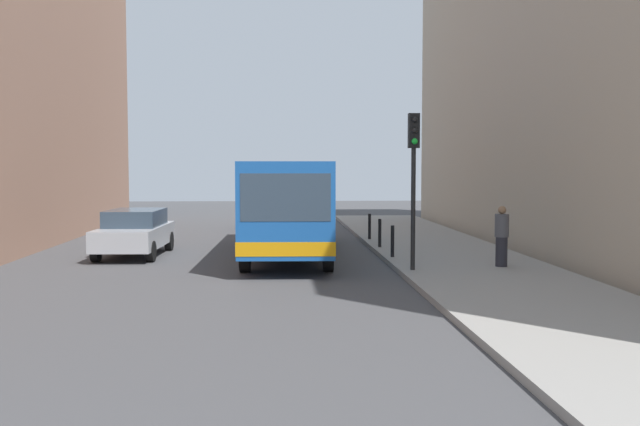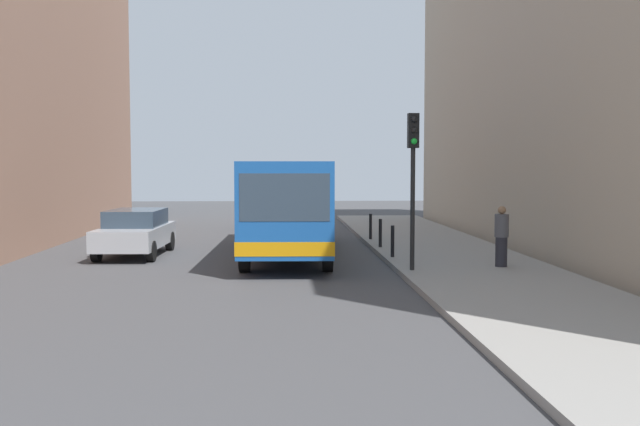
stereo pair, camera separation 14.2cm
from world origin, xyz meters
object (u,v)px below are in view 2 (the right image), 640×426
Objects in this scene: pedestrian_near_signal at (502,237)px; bollard_mid at (380,233)px; car_behind_bus at (272,212)px; bollard_near at (393,241)px; traffic_light at (413,161)px; car_beside_bus at (136,231)px; bus at (289,201)px; bollard_far at (371,226)px.

bollard_mid is at bearing -26.37° from pedestrian_near_signal.
car_behind_bus reaches higher than bollard_near.
traffic_light is at bearing 46.93° from pedestrian_near_signal.
bollard_mid is at bearing 90.00° from bollard_near.
car_beside_bus is 10.88m from car_behind_bus.
pedestrian_near_signal is (2.63, -2.24, 0.35)m from bollard_near.
bus reaches higher than car_beside_bus.
pedestrian_near_signal reaches higher than bollard_far.
pedestrian_near_signal is at bearing -61.91° from bollard_mid.
bus is 2.49× the size of car_beside_bus.
bus is 11.67× the size of bollard_far.
pedestrian_near_signal is (2.63, -4.93, 0.35)m from bollard_mid.
bus is 9.92m from car_behind_bus.
pedestrian_near_signal reaches higher than bollard_mid.
bus is 2.50× the size of car_behind_bus.
bollard_mid is (0.00, 2.69, 0.00)m from bollard_near.
bus is at bearing -169.55° from bollard_mid.
car_behind_bus is 1.08× the size of traffic_light.
bollard_mid is at bearing 91.05° from traffic_light.
bollard_far is (0.00, 2.69, 0.00)m from bollard_mid.
pedestrian_near_signal is (10.65, -4.20, 0.19)m from car_beside_bus.
car_beside_bus is 4.70× the size of bollard_far.
bollard_near is at bearing 108.83° from car_behind_bus.
bollard_near is 1.00× the size of bollard_mid.
traffic_light reaches higher than bollard_far.
bollard_near is at bearing -90.00° from bollard_mid.
bus is at bearing 145.52° from bollard_near.
bus is 11.67× the size of bollard_near.
pedestrian_near_signal is at bearing -40.41° from bollard_near.
bollard_mid is 2.69m from bollard_far.
bollard_near is 5.38m from bollard_far.
car_beside_bus and car_behind_bus have the same top height.
traffic_light is at bearing -87.92° from bollard_near.
traffic_light reaches higher than pedestrian_near_signal.
traffic_light is at bearing -89.30° from bollard_far.
car_behind_bus reaches higher than bollard_mid.
traffic_light reaches higher than bus.
traffic_light reaches higher than bollard_near.
car_beside_bus is 8.26m from bollard_near.
car_behind_bus is at bearing 119.69° from bollard_far.
car_beside_bus is 4.70× the size of bollard_near.
car_beside_bus is 8.72m from bollard_far.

